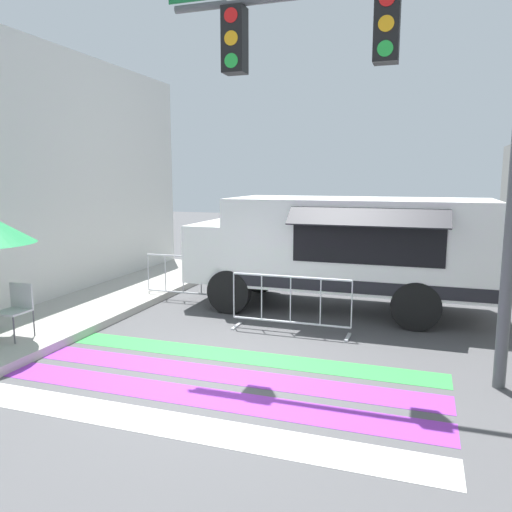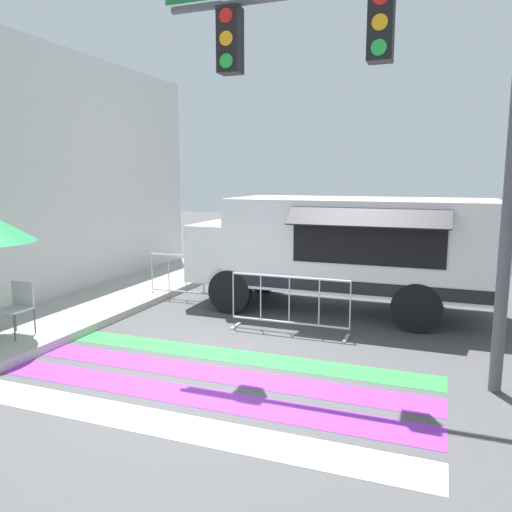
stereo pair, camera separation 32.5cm
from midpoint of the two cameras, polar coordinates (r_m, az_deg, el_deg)
The scene contains 7 objects.
ground_plane at distance 7.36m, azimuth -5.96°, elevation -13.20°, with size 60.00×60.00×0.00m, color #4C4C4F.
crosswalk_painted at distance 7.03m, azimuth -7.34°, elevation -14.29°, with size 6.40×2.84×0.01m.
food_truck at distance 10.51m, azimuth 8.05°, elevation 1.29°, with size 6.10×2.66×2.35m.
traffic_signal_pole at distance 7.09m, azimuth 13.33°, elevation 19.18°, with size 4.85×0.29×5.65m.
folding_chair at distance 9.23m, azimuth -26.60°, elevation -5.09°, with size 0.45×0.45×0.88m.
barricade_front at distance 8.99m, azimuth 2.92°, elevation -5.54°, with size 2.20×0.44×1.04m.
barricade_side at distance 11.40m, azimuth -9.15°, elevation -2.57°, with size 1.81×0.44×1.04m.
Camera 1 is at (2.71, -6.24, 2.78)m, focal length 35.00 mm.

